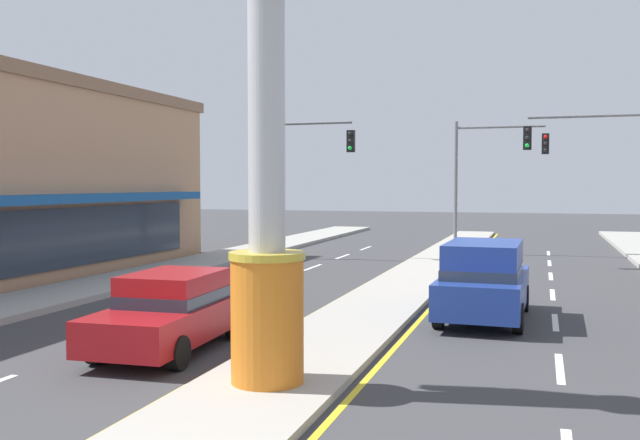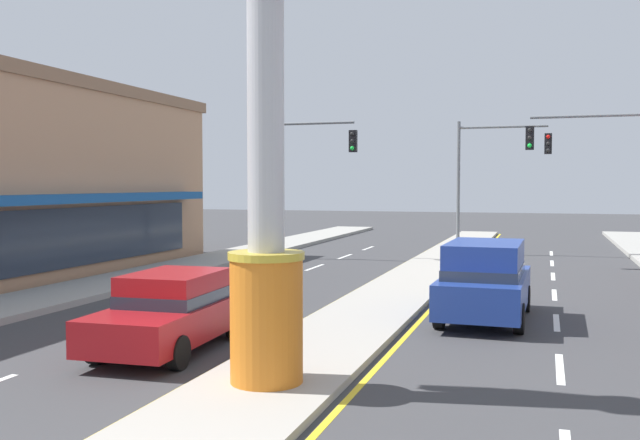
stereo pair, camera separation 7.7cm
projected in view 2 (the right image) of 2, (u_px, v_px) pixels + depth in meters
median_strip at (405, 286)px, 22.27m from camera, size 2.35×52.00×0.14m
sidewalk_left at (120, 281)px, 23.15m from camera, size 2.66×60.00×0.18m
lane_markings at (397, 294)px, 20.99m from camera, size 9.09×52.00×0.01m
district_sign at (266, 103)px, 10.99m from camera, size 6.29×1.22×8.41m
traffic_light_left_side at (290, 162)px, 30.56m from camera, size 4.86×0.46×6.20m
traffic_light_right_side at (608, 159)px, 26.80m from camera, size 4.86×0.46×6.20m
traffic_light_median_far at (491, 164)px, 32.27m from camera, size 4.20×0.46×6.20m
sedan_near_right_lane at (173, 310)px, 13.96m from camera, size 1.98×4.37×1.53m
suv_far_right_lane at (485, 280)px, 16.97m from camera, size 2.04×4.64×1.90m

